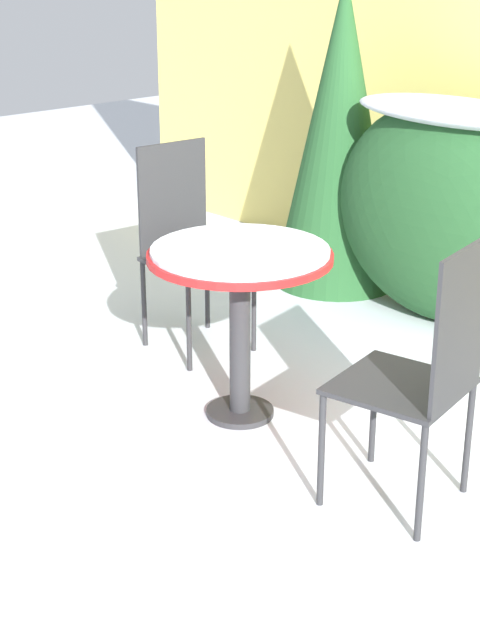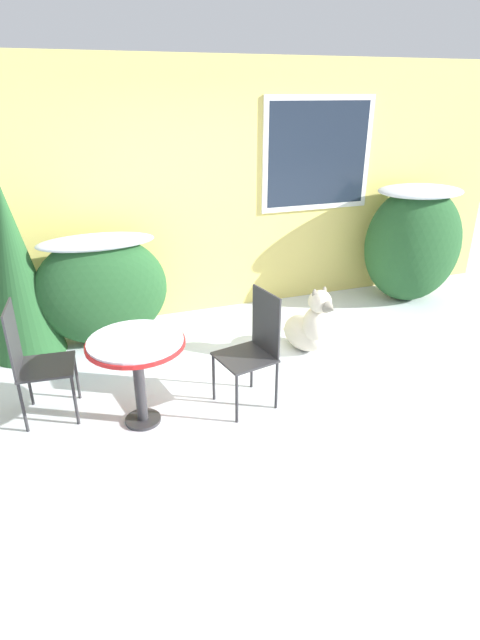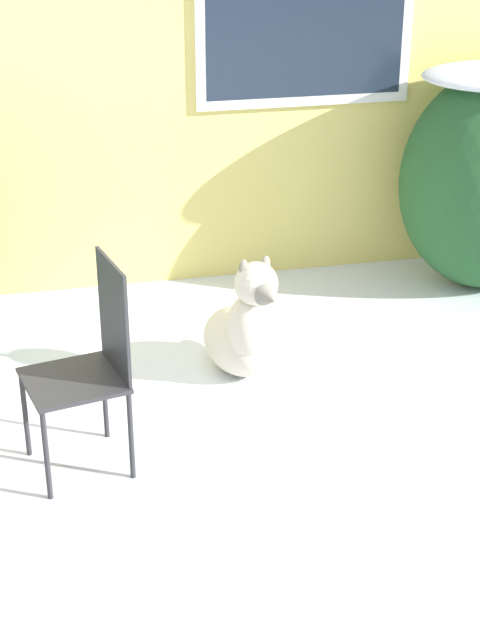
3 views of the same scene
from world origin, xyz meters
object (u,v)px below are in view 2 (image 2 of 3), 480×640
patio_chair_near_table (33,359)px  dog (309,327)px  patio_chair_far_side (254,346)px  patio_table (137,354)px

patio_chair_near_table → dog: size_ratio=1.29×
dog → patio_chair_far_side: bearing=-154.7°
patio_table → patio_chair_near_table: patio_chair_near_table is taller
patio_chair_far_side → patio_table: bearing=-103.1°
patio_chair_far_side → dog: bearing=115.9°
patio_table → patio_chair_far_side: 0.93m
patio_table → patio_chair_far_side: (0.92, -0.02, -0.09)m
patio_chair_near_table → dog: 2.54m
patio_chair_near_table → patio_chair_far_side: bearing=-97.6°
patio_table → patio_chair_far_side: size_ratio=0.76×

